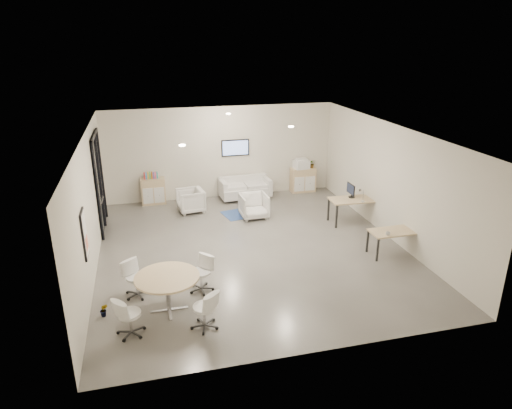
{
  "coord_description": "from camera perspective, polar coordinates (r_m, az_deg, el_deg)",
  "views": [
    {
      "loc": [
        -2.64,
        -10.89,
        5.42
      ],
      "look_at": [
        0.22,
        0.4,
        1.11
      ],
      "focal_mm": 32.0,
      "sensor_mm": 36.0,
      "label": 1
    }
  ],
  "objects": [
    {
      "name": "blue_rug",
      "position": [
        14.86,
        -1.43,
        -1.08
      ],
      "size": [
        1.53,
        1.18,
        0.01
      ],
      "primitive_type": "cube",
      "rotation": [
        0.0,
        0.0,
        0.21
      ],
      "color": "navy",
      "rests_on": "room_shell"
    },
    {
      "name": "desk_rear",
      "position": [
        14.24,
        12.1,
        0.39
      ],
      "size": [
        1.48,
        0.78,
        0.76
      ],
      "rotation": [
        0.0,
        0.0,
        -0.03
      ],
      "color": "tan",
      "rests_on": "room_shell"
    },
    {
      "name": "sideboard_left",
      "position": [
        15.96,
        -12.71,
        1.63
      ],
      "size": [
        0.8,
        0.42,
        0.9
      ],
      "color": "tan",
      "rests_on": "room_shell"
    },
    {
      "name": "armchair_left",
      "position": [
        15.03,
        -8.18,
        0.63
      ],
      "size": [
        0.85,
        0.9,
        0.83
      ],
      "primitive_type": "imported",
      "rotation": [
        0.0,
        0.0,
        -1.44
      ],
      "color": "silver",
      "rests_on": "room_shell"
    },
    {
      "name": "desk_front",
      "position": [
        12.44,
        16.88,
        -3.44
      ],
      "size": [
        1.29,
        0.66,
        0.67
      ],
      "rotation": [
        0.0,
        0.0,
        0.02
      ],
      "color": "tan",
      "rests_on": "room_shell"
    },
    {
      "name": "plant_cabinet",
      "position": [
        16.84,
        7.0,
        4.98
      ],
      "size": [
        0.36,
        0.38,
        0.24
      ],
      "primitive_type": "imported",
      "rotation": [
        0.0,
        0.0,
        -0.32
      ],
      "color": "#3F7F3F",
      "rests_on": "sideboard_right"
    },
    {
      "name": "loveseat",
      "position": [
        16.15,
        -1.43,
        2.01
      ],
      "size": [
        1.8,
        0.99,
        0.65
      ],
      "rotation": [
        0.0,
        0.0,
        0.07
      ],
      "color": "silver",
      "rests_on": "room_shell"
    },
    {
      "name": "armchair_right",
      "position": [
        14.38,
        -0.27,
        -0.03
      ],
      "size": [
        0.85,
        0.8,
        0.85
      ],
      "primitive_type": "imported",
      "rotation": [
        0.0,
        0.0,
        0.03
      ],
      "color": "silver",
      "rests_on": "room_shell"
    },
    {
      "name": "round_table",
      "position": [
        9.64,
        -11.05,
        -9.22
      ],
      "size": [
        1.33,
        1.33,
        0.81
      ],
      "color": "tan",
      "rests_on": "room_shell"
    },
    {
      "name": "printer",
      "position": [
        16.72,
        5.69,
        5.09
      ],
      "size": [
        0.56,
        0.49,
        0.37
      ],
      "rotation": [
        0.0,
        0.0,
        0.12
      ],
      "color": "white",
      "rests_on": "sideboard_right"
    },
    {
      "name": "books",
      "position": [
        15.79,
        -13.02,
        3.56
      ],
      "size": [
        0.47,
        0.14,
        0.22
      ],
      "color": "red",
      "rests_on": "sideboard_left"
    },
    {
      "name": "glass_door",
      "position": [
        14.03,
        -19.02,
        2.94
      ],
      "size": [
        0.09,
        1.9,
        2.85
      ],
      "color": "black",
      "rests_on": "room_shell"
    },
    {
      "name": "sideboard_right",
      "position": [
        16.91,
        5.88,
        3.08
      ],
      "size": [
        0.89,
        0.43,
        0.89
      ],
      "color": "tan",
      "rests_on": "room_shell"
    },
    {
      "name": "cup",
      "position": [
        12.07,
        16.16,
        -3.47
      ],
      "size": [
        0.13,
        0.11,
        0.11
      ],
      "primitive_type": "imported",
      "rotation": [
        0.0,
        0.0,
        -0.24
      ],
      "color": "white",
      "rests_on": "desk_front"
    },
    {
      "name": "artwork",
      "position": [
        10.16,
        -20.64,
        -3.52
      ],
      "size": [
        0.05,
        0.54,
        1.04
      ],
      "color": "black",
      "rests_on": "room_shell"
    },
    {
      "name": "wall_tv",
      "position": [
        16.1,
        -2.61,
        7.1
      ],
      "size": [
        0.98,
        0.06,
        0.58
      ],
      "color": "black",
      "rests_on": "room_shell"
    },
    {
      "name": "meeting_chairs",
      "position": [
        9.8,
        -10.92,
        -10.86
      ],
      "size": [
        2.36,
        2.36,
        0.82
      ],
      "color": "white",
      "rests_on": "room_shell"
    },
    {
      "name": "ceiling_spots",
      "position": [
        12.19,
        -2.46,
        9.68
      ],
      "size": [
        3.14,
        4.14,
        0.03
      ],
      "color": "#FFEAC6",
      "rests_on": "room_shell"
    },
    {
      "name": "plant_floor",
      "position": [
        10.13,
        -18.44,
        -12.79
      ],
      "size": [
        0.21,
        0.32,
        0.13
      ],
      "primitive_type": "imported",
      "rotation": [
        0.0,
        0.0,
        -0.17
      ],
      "color": "#3F7F3F",
      "rests_on": "room_shell"
    },
    {
      "name": "monitor",
      "position": [
        14.25,
        11.78,
        1.76
      ],
      "size": [
        0.2,
        0.5,
        0.44
      ],
      "color": "black",
      "rests_on": "desk_rear"
    },
    {
      "name": "room_shell",
      "position": [
        11.84,
        -0.57,
        1.47
      ],
      "size": [
        9.6,
        10.6,
        4.8
      ],
      "color": "#53514C",
      "rests_on": "ground"
    }
  ]
}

